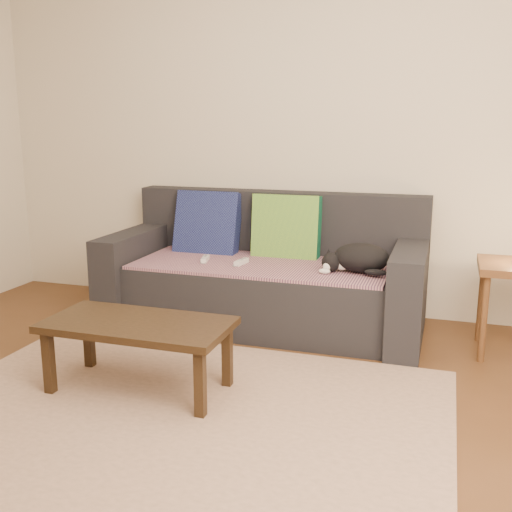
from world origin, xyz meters
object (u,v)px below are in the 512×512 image
(sofa, at_px, (266,279))
(wii_remote_b, at_px, (241,262))
(wii_remote_a, at_px, (205,259))
(cat, at_px, (359,258))
(coffee_table, at_px, (138,330))

(sofa, distance_m, wii_remote_b, 0.25)
(wii_remote_a, relative_size, wii_remote_b, 1.00)
(cat, relative_size, wii_remote_a, 3.01)
(wii_remote_b, distance_m, coffee_table, 1.09)
(cat, relative_size, wii_remote_b, 3.01)
(sofa, height_order, wii_remote_b, sofa)
(coffee_table, bearing_deg, cat, 49.32)
(cat, bearing_deg, wii_remote_b, -161.89)
(wii_remote_a, xyz_separation_m, wii_remote_b, (0.26, -0.01, 0.00))
(sofa, xyz_separation_m, wii_remote_a, (-0.38, -0.16, 0.15))
(cat, distance_m, wii_remote_b, 0.76)
(cat, bearing_deg, sofa, -176.24)
(cat, relative_size, coffee_table, 0.48)
(wii_remote_a, bearing_deg, coffee_table, 171.17)
(wii_remote_b, height_order, coffee_table, wii_remote_b)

